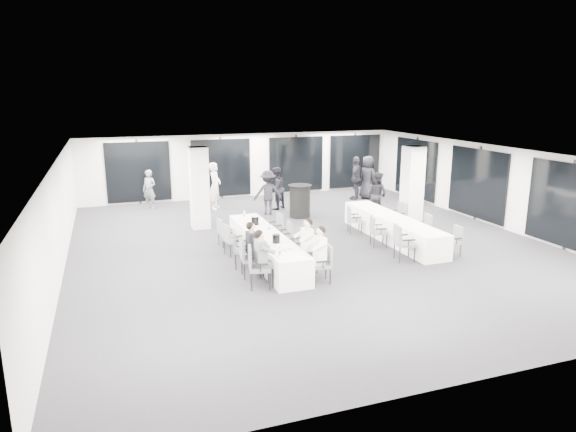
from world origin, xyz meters
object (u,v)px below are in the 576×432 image
Objects in this scene: cocktail_table at (300,201)px; standing_guest_h at (377,191)px; chair_side_right_far at (398,214)px; standing_guest_g at (149,187)px; chair_side_left_mid at (376,229)px; chair_side_right_near at (454,239)px; chair_main_right_mid at (299,243)px; chair_side_left_far at (353,218)px; chair_main_left_second at (248,255)px; standing_guest_c at (268,190)px; ice_bucket_near at (276,239)px; chair_main_right_near at (324,261)px; chair_main_left_mid at (240,246)px; chair_main_left_fourth at (231,238)px; banquet_table_side at (392,228)px; ice_bucket_far at (255,221)px; chair_side_right_mid at (424,226)px; standing_guest_b at (276,185)px; standing_guest_a at (215,183)px; banquet_table_main at (266,247)px; chair_side_left_near at (402,240)px; chair_main_right_far at (276,226)px; standing_guest_e at (368,175)px; chair_main_right_second at (311,253)px; chair_main_left_far at (224,231)px; standing_guest_d at (356,175)px; chair_main_right_fourth at (286,234)px.

standing_guest_h reaches higher than cocktail_table.
standing_guest_g is at bearing 51.45° from chair_side_right_far.
cocktail_table is 2.91m from standing_guest_h.
chair_side_right_near is (1.66, -1.56, -0.03)m from chair_side_left_mid.
chair_main_right_mid is 3.48m from chair_side_left_far.
chair_main_left_second is 6.89m from standing_guest_c.
standing_guest_c is 6.37m from ice_bucket_near.
chair_main_left_mid is at bearing 50.64° from chair_main_right_near.
chair_main_left_mid is 1.06m from chair_main_left_fourth.
banquet_table_side is 4.44m from ice_bucket_far.
chair_main_left_mid is 0.56× the size of standing_guest_g.
chair_side_right_near is at bearing -173.75° from chair_side_right_mid.
chair_main_right_mid is 6.55m from standing_guest_b.
ice_bucket_near is at bearing 39.05° from standing_guest_b.
standing_guest_a reaches higher than chair_main_right_near.
chair_side_right_far is at bearing 149.05° from standing_guest_h.
banquet_table_side is 2.81× the size of standing_guest_g.
chair_side_right_near is at bearing 152.95° from standing_guest_h.
ice_bucket_far is (-5.21, 1.04, 0.37)m from chair_side_right_mid.
chair_main_left_fourth is at bearing -62.28° from chair_side_left_far.
chair_side_left_near is at bearing -20.46° from banquet_table_main.
chair_main_left_mid is 1.11× the size of chair_main_right_mid.
chair_main_right_far is at bearing -126.23° from chair_side_left_near.
chair_main_left_second reaches higher than chair_side_right_near.
standing_guest_c reaches higher than chair_main_right_near.
chair_side_left_mid reaches higher than chair_main_right_mid.
ice_bucket_far is at bearing 110.91° from standing_guest_e.
chair_side_left_near is at bearing 139.83° from standing_guest_e.
chair_main_right_second is (-3.56, -1.88, 0.13)m from banquet_table_side.
ice_bucket_near is at bearing 63.79° from chair_main_right_second.
chair_side_left_far reaches higher than chair_main_left_far.
chair_side_left_mid reaches higher than banquet_table_main.
chair_main_left_mid reaches higher than chair_main_left_second.
chair_main_right_far is 2.74m from chair_side_left_far.
chair_main_right_mid is at bearing -37.20° from chair_side_left_far.
standing_guest_d is (5.33, 7.94, 0.56)m from chair_main_right_second.
chair_side_left_far is 0.50× the size of standing_guest_g.
chair_main_right_second is 0.46× the size of standing_guest_c.
chair_side_left_near is at bearing -34.25° from ice_bucket_far.
standing_guest_e is (3.14, 6.46, 0.54)m from chair_side_left_mid.
chair_main_right_mid is at bearing 44.05° from chair_main_left_fourth.
chair_main_right_fourth is at bearing -25.84° from ice_bucket_far.
chair_side_right_mid is (1.65, -1.69, -0.01)m from chair_side_left_far.
ice_bucket_near is (-3.54, 0.42, 0.28)m from chair_side_left_near.
chair_main_right_near is 3.35m from ice_bucket_far.
chair_main_right_second is 1.01× the size of chair_side_right_near.
chair_main_right_mid is (0.00, 0.88, 0.01)m from chair_main_right_second.
chair_main_left_far is 4.64m from chair_side_left_mid.
standing_guest_d reaches higher than chair_side_right_far.
banquet_table_side is at bearing 7.69° from banquet_table_main.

